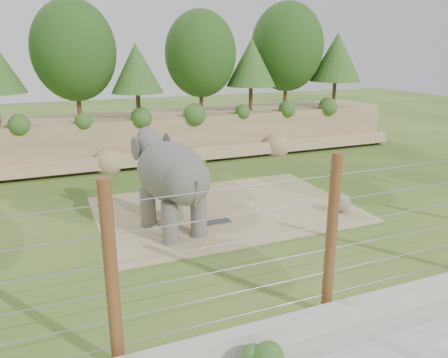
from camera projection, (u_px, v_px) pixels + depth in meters
name	position (u px, v px, depth m)	size (l,w,h in m)	color
ground	(247.00, 240.00, 14.66)	(90.00, 90.00, 0.00)	#31601A
back_embankment	(162.00, 89.00, 24.95)	(30.00, 5.52, 8.77)	#94815C
dirt_patch	(226.00, 209.00, 17.50)	(10.00, 7.00, 0.02)	tan
drain_grate	(216.00, 221.00, 16.20)	(1.00, 0.60, 0.03)	#262628
elephant	(172.00, 185.00, 14.99)	(1.77, 4.12, 3.34)	#5C5651
stone_ball	(341.00, 203.00, 17.08)	(0.73, 0.73, 0.73)	gray
retaining_wall	(339.00, 314.00, 10.17)	(26.00, 0.35, 0.50)	#A3A197
barrier_fence	(331.00, 237.00, 10.10)	(20.26, 0.26, 4.00)	brown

